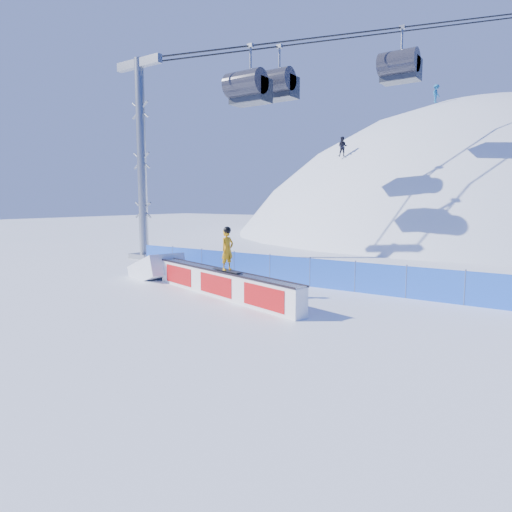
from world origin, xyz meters
The scene contains 7 objects.
ground centered at (0.00, 0.00, 0.00)m, with size 160.00×160.00×0.00m, color white.
snow_hill centered at (0.00, 42.00, -18.00)m, with size 64.00×64.00×64.00m.
safety_fence centered at (0.00, 4.50, 0.60)m, with size 22.05×0.05×1.30m.
rail_box centered at (-2.76, 0.81, 0.51)m, with size 8.42×3.04×1.03m.
snow_ramp centered at (-7.92, 2.35, 0.00)m, with size 2.58×1.72×0.97m, color white, non-canonical shape.
snowboarder centered at (-2.39, 0.70, 1.83)m, with size 1.57×0.72×1.63m.
distant_skiers centered at (1.19, 29.17, 10.40)m, with size 23.77×10.22×8.11m.
Camera 1 is at (7.90, -12.26, 3.61)m, focal length 32.00 mm.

